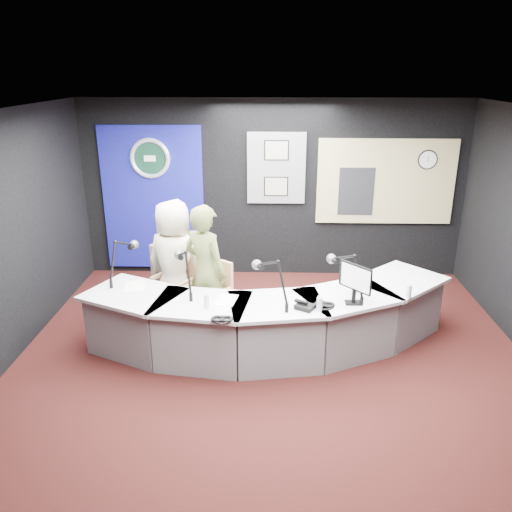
{
  "coord_description": "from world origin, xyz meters",
  "views": [
    {
      "loc": [
        -0.03,
        -4.95,
        3.22
      ],
      "look_at": [
        -0.2,
        0.8,
        1.1
      ],
      "focal_mm": 36.0,
      "sensor_mm": 36.0,
      "label": 1
    }
  ],
  "objects_px": {
    "person_man": "(175,263)",
    "broadcast_desk": "(268,320)",
    "armchair_left": "(176,291)",
    "person_woman": "(206,272)",
    "armchair_right": "(207,298)"
  },
  "relations": [
    {
      "from": "person_man",
      "to": "broadcast_desk",
      "type": "bearing_deg",
      "value": 171.77
    },
    {
      "from": "armchair_left",
      "to": "person_man",
      "type": "distance_m",
      "value": 0.4
    },
    {
      "from": "armchair_left",
      "to": "person_woman",
      "type": "distance_m",
      "value": 0.71
    },
    {
      "from": "broadcast_desk",
      "to": "person_woman",
      "type": "bearing_deg",
      "value": 156.55
    },
    {
      "from": "armchair_left",
      "to": "armchair_right",
      "type": "xyz_separation_m",
      "value": [
        0.45,
        -0.35,
        0.06
      ]
    },
    {
      "from": "armchair_left",
      "to": "person_man",
      "type": "relative_size",
      "value": 0.52
    },
    {
      "from": "person_man",
      "to": "person_woman",
      "type": "relative_size",
      "value": 0.98
    },
    {
      "from": "broadcast_desk",
      "to": "person_woman",
      "type": "xyz_separation_m",
      "value": [
        -0.77,
        0.34,
        0.48
      ]
    },
    {
      "from": "person_woman",
      "to": "armchair_left",
      "type": "bearing_deg",
      "value": -2.43
    },
    {
      "from": "broadcast_desk",
      "to": "armchair_left",
      "type": "xyz_separation_m",
      "value": [
        -1.22,
        0.68,
        0.06
      ]
    },
    {
      "from": "armchair_right",
      "to": "person_woman",
      "type": "bearing_deg",
      "value": -52.36
    },
    {
      "from": "armchair_right",
      "to": "person_man",
      "type": "relative_size",
      "value": 0.59
    },
    {
      "from": "armchair_right",
      "to": "person_woman",
      "type": "height_order",
      "value": "person_woman"
    },
    {
      "from": "person_man",
      "to": "person_woman",
      "type": "bearing_deg",
      "value": 163.28
    },
    {
      "from": "broadcast_desk",
      "to": "person_man",
      "type": "bearing_deg",
      "value": 150.86
    }
  ]
}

